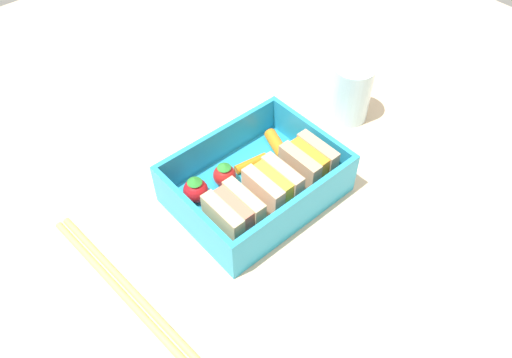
% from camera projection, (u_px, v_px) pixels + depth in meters
% --- Properties ---
extents(ground_plane, '(1.20, 1.20, 0.02)m').
position_uv_depth(ground_plane, '(256.00, 200.00, 0.58)').
color(ground_plane, beige).
extents(bento_tray, '(0.18, 0.14, 0.01)m').
position_uv_depth(bento_tray, '(256.00, 191.00, 0.57)').
color(bento_tray, '#289FCC').
rests_on(bento_tray, ground_plane).
extents(bento_rim, '(0.18, 0.14, 0.04)m').
position_uv_depth(bento_rim, '(256.00, 175.00, 0.54)').
color(bento_rim, '#289FCC').
rests_on(bento_rim, bento_tray).
extents(sandwich_left, '(0.04, 0.05, 0.05)m').
position_uv_depth(sandwich_left, '(308.00, 164.00, 0.55)').
color(sandwich_left, tan).
rests_on(sandwich_left, bento_tray).
extents(sandwich_center_left, '(0.04, 0.05, 0.05)m').
position_uv_depth(sandwich_center_left, '(272.00, 188.00, 0.53)').
color(sandwich_center_left, '#E4B28E').
rests_on(sandwich_center_left, bento_tray).
extents(sandwich_center, '(0.04, 0.05, 0.05)m').
position_uv_depth(sandwich_center, '(234.00, 215.00, 0.51)').
color(sandwich_center, beige).
rests_on(sandwich_center, bento_tray).
extents(carrot_stick_left, '(0.03, 0.04, 0.01)m').
position_uv_depth(carrot_stick_left, '(276.00, 144.00, 0.60)').
color(carrot_stick_left, orange).
rests_on(carrot_stick_left, bento_tray).
extents(carrot_stick_far_left, '(0.04, 0.02, 0.01)m').
position_uv_depth(carrot_stick_far_left, '(251.00, 163.00, 0.58)').
color(carrot_stick_far_left, orange).
rests_on(carrot_stick_far_left, bento_tray).
extents(strawberry_left, '(0.03, 0.03, 0.03)m').
position_uv_depth(strawberry_left, '(224.00, 175.00, 0.55)').
color(strawberry_left, red).
rests_on(strawberry_left, bento_tray).
extents(strawberry_far_left, '(0.03, 0.03, 0.03)m').
position_uv_depth(strawberry_far_left, '(196.00, 190.00, 0.54)').
color(strawberry_far_left, red).
rests_on(strawberry_far_left, bento_tray).
extents(chopstick_pair, '(0.03, 0.22, 0.01)m').
position_uv_depth(chopstick_pair, '(122.00, 286.00, 0.49)').
color(chopstick_pair, tan).
rests_on(chopstick_pair, ground_plane).
extents(drinking_glass, '(0.05, 0.05, 0.08)m').
position_uv_depth(drinking_glass, '(350.00, 92.00, 0.63)').
color(drinking_glass, silver).
rests_on(drinking_glass, ground_plane).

